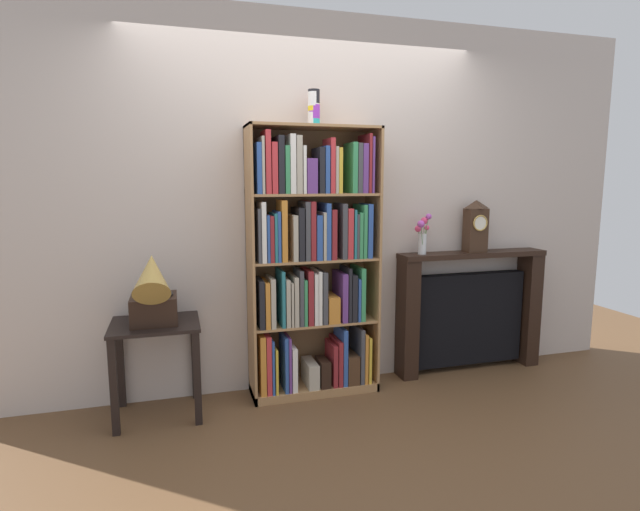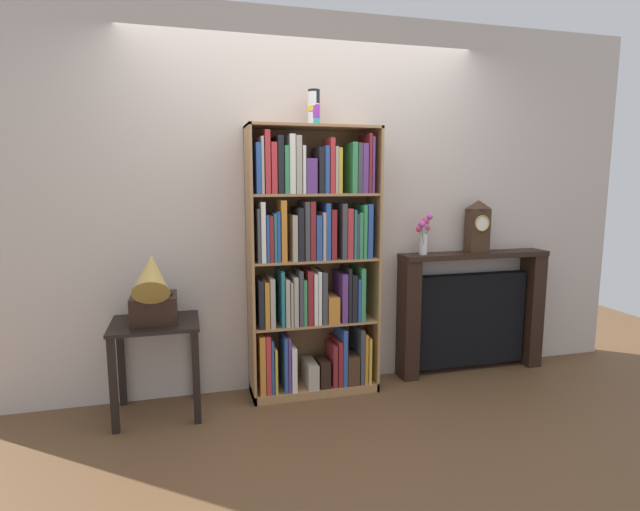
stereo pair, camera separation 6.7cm
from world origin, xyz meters
The scene contains 9 objects.
ground_plane centered at (0.00, 0.00, -0.01)m, with size 8.06×6.40×0.02m, color brown.
wall_back centered at (0.12, 0.31, 1.34)m, with size 5.06×0.08×2.69m, color beige.
bookshelf centered at (-0.01, 0.10, 0.92)m, with size 0.91×0.31×1.89m.
cup_stack centered at (0.01, 0.14, 2.01)m, with size 0.08×0.08×0.24m.
side_table_left centered at (-1.08, 0.03, 0.47)m, with size 0.55×0.47×0.62m.
gramophone centered at (-1.08, -0.03, 0.84)m, with size 0.28×0.44×0.52m.
fireplace_mantel centered at (1.32, 0.18, 0.48)m, with size 1.22×0.20×0.97m.
mantel_clock centered at (1.33, 0.16, 1.17)m, with size 0.16×0.13×0.41m.
flower_vase centered at (0.87, 0.15, 1.12)m, with size 0.14×0.13×0.31m.
Camera 2 is at (-0.86, -3.25, 1.53)m, focal length 28.05 mm.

